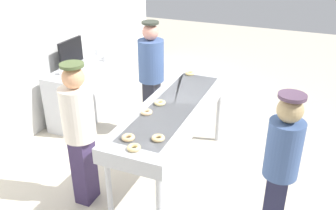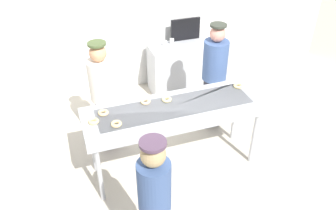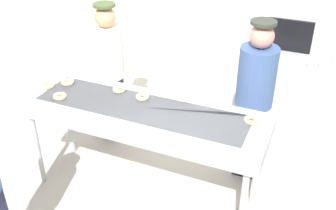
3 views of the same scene
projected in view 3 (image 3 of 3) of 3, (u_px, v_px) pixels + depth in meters
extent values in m
plane|color=beige|center=(144.00, 191.00, 4.03)|extent=(16.00, 16.00, 0.00)
cube|color=#B7BABF|center=(141.00, 115.00, 3.56)|extent=(2.27, 0.69, 0.16)
cube|color=slate|center=(141.00, 111.00, 3.54)|extent=(1.93, 0.49, 0.08)
cylinder|color=#B7BABF|center=(38.00, 149.00, 3.95)|extent=(0.06, 0.06, 0.83)
cylinder|color=#B7BABF|center=(242.00, 209.00, 3.26)|extent=(0.06, 0.06, 0.83)
cylinder|color=#B7BABF|center=(69.00, 121.00, 4.37)|extent=(0.06, 0.06, 0.83)
cylinder|color=#B7BABF|center=(256.00, 170.00, 3.68)|extent=(0.06, 0.06, 0.83)
torus|color=beige|center=(143.00, 97.00, 3.64)|extent=(0.17, 0.17, 0.04)
torus|color=#F4D184|center=(48.00, 85.00, 3.83)|extent=(0.17, 0.17, 0.04)
torus|color=#EFCA86|center=(60.00, 96.00, 3.65)|extent=(0.17, 0.17, 0.04)
torus|color=#F6D585|center=(251.00, 120.00, 3.31)|extent=(0.18, 0.18, 0.04)
torus|color=beige|center=(119.00, 89.00, 3.77)|extent=(0.17, 0.17, 0.04)
torus|color=#F1C383|center=(68.00, 82.00, 3.89)|extent=(0.16, 0.16, 0.04)
cube|color=#34274B|center=(113.00, 107.00, 4.67)|extent=(0.24, 0.18, 0.81)
cylinder|color=silver|center=(108.00, 52.00, 4.31)|extent=(0.34, 0.34, 0.57)
sphere|color=tan|center=(105.00, 17.00, 4.11)|extent=(0.22, 0.22, 0.22)
cylinder|color=#475730|center=(104.00, 5.00, 4.05)|extent=(0.23, 0.23, 0.03)
cube|color=#242631|center=(249.00, 140.00, 4.06)|extent=(0.24, 0.18, 0.85)
cylinder|color=#3F598C|center=(257.00, 77.00, 3.69)|extent=(0.36, 0.36, 0.58)
sphere|color=tan|center=(262.00, 36.00, 3.49)|extent=(0.22, 0.22, 0.22)
cylinder|color=#32372D|center=(264.00, 22.00, 3.42)|extent=(0.23, 0.23, 0.03)
cube|color=#B7BABF|center=(279.00, 89.00, 4.97)|extent=(1.44, 0.52, 0.87)
cylinder|color=white|center=(323.00, 65.00, 4.45)|extent=(0.08, 0.08, 0.10)
cylinder|color=white|center=(311.00, 64.00, 4.46)|extent=(0.08, 0.08, 0.10)
cylinder|color=white|center=(263.00, 46.00, 4.91)|extent=(0.08, 0.08, 0.10)
cylinder|color=white|center=(336.00, 57.00, 4.62)|extent=(0.08, 0.08, 0.10)
cylinder|color=white|center=(250.00, 46.00, 4.93)|extent=(0.08, 0.08, 0.10)
cube|color=black|center=(289.00, 35.00, 4.82)|extent=(0.54, 0.04, 0.39)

